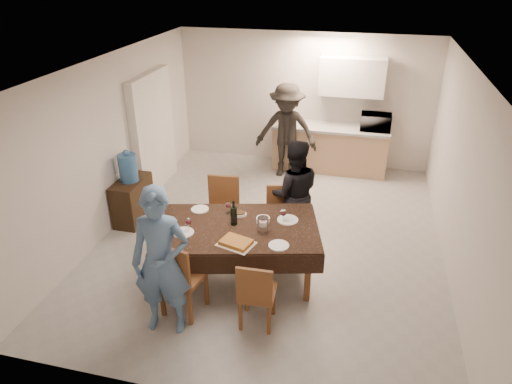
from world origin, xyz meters
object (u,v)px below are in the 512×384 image
at_px(person_near, 161,263).
at_px(person_far, 293,193).
at_px(dining_table, 237,229).
at_px(water_jug, 128,168).
at_px(savoury_tart, 236,242).
at_px(water_pitcher, 263,225).
at_px(wine_bottle, 234,212).
at_px(microwave, 376,122).
at_px(console, 133,200).
at_px(person_kitchen, 286,131).

bearing_deg(person_near, person_far, 54.30).
distance_m(dining_table, water_jug, 2.31).
xyz_separation_m(savoury_tart, person_far, (0.45, 1.43, -0.02)).
height_order(water_pitcher, savoury_tart, water_pitcher).
bearing_deg(water_jug, wine_bottle, -26.94).
xyz_separation_m(wine_bottle, person_far, (0.60, 1.00, -0.16)).
bearing_deg(microwave, water_pitcher, 71.21).
bearing_deg(microwave, water_jug, 36.36).
relative_size(console, water_pitcher, 3.72).
relative_size(microwave, person_near, 0.31).
relative_size(water_jug, savoury_tart, 1.05).
bearing_deg(savoury_tart, water_pitcher, 52.85).
height_order(dining_table, microwave, microwave).
xyz_separation_m(dining_table, person_near, (-0.55, -1.05, 0.13)).
xyz_separation_m(water_jug, person_far, (2.59, -0.01, -0.12)).
bearing_deg(person_far, console, -15.49).
bearing_deg(console, wine_bottle, -26.94).
bearing_deg(console, water_pitcher, -24.94).
relative_size(dining_table, console, 2.96).
xyz_separation_m(wine_bottle, savoury_tart, (0.15, -0.43, -0.15)).
bearing_deg(water_jug, person_near, -54.74).
xyz_separation_m(savoury_tart, person_kitchen, (-0.06, 3.72, 0.08)).
bearing_deg(water_jug, water_pitcher, -24.94).
bearing_deg(water_pitcher, water_jug, 155.06).
xyz_separation_m(dining_table, person_far, (0.55, 1.05, 0.05)).
bearing_deg(microwave, dining_table, 66.39).
bearing_deg(person_kitchen, water_pitcher, -84.69).
height_order(console, savoury_tart, savoury_tart).
height_order(water_jug, person_near, person_near).
bearing_deg(person_kitchen, savoury_tart, -89.01).
bearing_deg(console, person_near, -54.74).
distance_m(water_jug, person_near, 2.59).
distance_m(wine_bottle, person_near, 1.21).
bearing_deg(wine_bottle, person_kitchen, 88.51).
distance_m(water_jug, wine_bottle, 2.24).
bearing_deg(microwave, person_far, 68.01).
xyz_separation_m(dining_table, console, (-2.04, 1.06, -0.41)).
distance_m(water_jug, person_kitchen, 3.08).
bearing_deg(water_pitcher, wine_bottle, 165.96).
bearing_deg(microwave, person_kitchen, 15.52).
height_order(water_jug, water_pitcher, water_jug).
height_order(water_pitcher, microwave, microwave).
bearing_deg(person_far, microwave, -127.19).
bearing_deg(dining_table, water_pitcher, -22.21).
xyz_separation_m(person_far, person_kitchen, (-0.51, 2.29, 0.10)).
distance_m(dining_table, person_kitchen, 3.34).
bearing_deg(water_jug, person_far, -0.30).
xyz_separation_m(wine_bottle, microwave, (1.71, 3.74, 0.09)).
height_order(savoury_tart, microwave, microwave).
relative_size(person_far, person_kitchen, 0.89).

